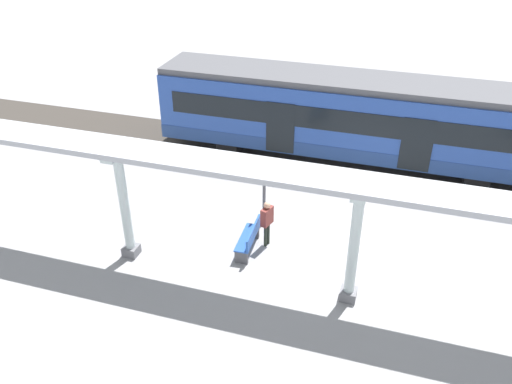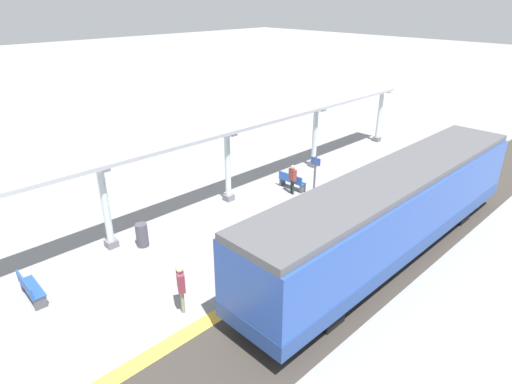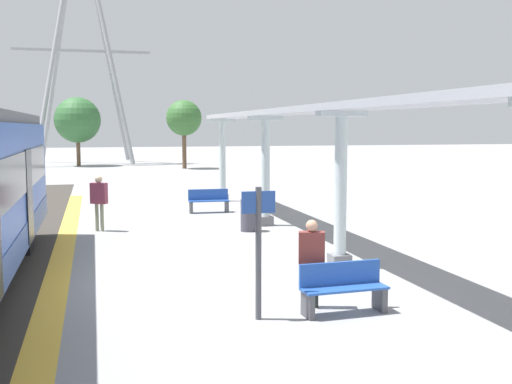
# 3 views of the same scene
# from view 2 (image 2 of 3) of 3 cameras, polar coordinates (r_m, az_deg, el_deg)

# --- Properties ---
(ground_plane) EXTENTS (176.00, 176.00, 0.00)m
(ground_plane) POSITION_cam_2_polar(r_m,az_deg,el_deg) (19.62, 2.49, -3.61)
(ground_plane) COLOR gray
(tactile_edge_strip) EXTENTS (0.54, 34.04, 0.01)m
(tactile_edge_strip) POSITION_cam_2_polar(r_m,az_deg,el_deg) (17.89, 9.90, -6.99)
(tactile_edge_strip) COLOR gold
(tactile_edge_strip) RESTS_ON ground
(trackbed) EXTENTS (3.20, 46.04, 0.01)m
(trackbed) POSITION_cam_2_polar(r_m,az_deg,el_deg) (17.07, 14.98, -9.22)
(trackbed) COLOR #38332D
(trackbed) RESTS_ON ground
(train_near_carriage) EXTENTS (2.65, 15.02, 3.48)m
(train_near_carriage) POSITION_cam_2_polar(r_m,az_deg,el_deg) (16.99, 17.52, -2.57)
(train_near_carriage) COLOR #284BA4
(train_near_carriage) RESTS_ON ground
(canopy_pillar_nearest) EXTENTS (1.10, 0.44, 3.52)m
(canopy_pillar_nearest) POSITION_cam_2_polar(r_m,az_deg,el_deg) (30.82, 15.96, 9.63)
(canopy_pillar_nearest) COLOR slate
(canopy_pillar_nearest) RESTS_ON ground
(canopy_pillar_second) EXTENTS (1.10, 0.44, 3.52)m
(canopy_pillar_second) POSITION_cam_2_polar(r_m,az_deg,el_deg) (25.24, 7.74, 7.15)
(canopy_pillar_second) COLOR slate
(canopy_pillar_second) RESTS_ON ground
(canopy_pillar_third) EXTENTS (1.10, 0.44, 3.52)m
(canopy_pillar_third) POSITION_cam_2_polar(r_m,az_deg,el_deg) (20.73, -3.75, 3.39)
(canopy_pillar_third) COLOR slate
(canopy_pillar_third) RESTS_ON ground
(canopy_pillar_fourth) EXTENTS (1.10, 0.44, 3.52)m
(canopy_pillar_fourth) POSITION_cam_2_polar(r_m,az_deg,el_deg) (17.70, -19.19, -1.88)
(canopy_pillar_fourth) COLOR slate
(canopy_pillar_fourth) RESTS_ON ground
(canopy_beam) EXTENTS (1.20, 27.40, 0.16)m
(canopy_beam) POSITION_cam_2_polar(r_m,az_deg,el_deg) (20.29, -3.38, 8.34)
(canopy_beam) COLOR #A8AAB2
(canopy_beam) RESTS_ON canopy_pillar_nearest
(bench_near_end) EXTENTS (1.52, 0.51, 0.86)m
(bench_near_end) POSITION_cam_2_polar(r_m,az_deg,el_deg) (22.50, 4.71, 1.43)
(bench_near_end) COLOR #2551A9
(bench_near_end) RESTS_ON ground
(bench_mid_platform) EXTENTS (1.51, 0.49, 0.86)m
(bench_mid_platform) POSITION_cam_2_polar(r_m,az_deg,el_deg) (16.40, -27.65, -11.18)
(bench_mid_platform) COLOR #244D9F
(bench_mid_platform) RESTS_ON ground
(trash_bin) EXTENTS (0.48, 0.48, 0.98)m
(trash_bin) POSITION_cam_2_polar(r_m,az_deg,el_deg) (18.00, -14.79, -5.50)
(trash_bin) COLOR #45444F
(trash_bin) RESTS_ON ground
(platform_info_sign) EXTENTS (0.56, 0.10, 2.20)m
(platform_info_sign) POSITION_cam_2_polar(r_m,az_deg,el_deg) (21.28, 7.76, 2.47)
(platform_info_sign) COLOR #4C4C51
(platform_info_sign) RESTS_ON ground
(passenger_waiting_near_edge) EXTENTS (0.54, 0.43, 1.71)m
(passenger_waiting_near_edge) POSITION_cam_2_polar(r_m,az_deg,el_deg) (13.97, -9.86, -11.76)
(passenger_waiting_near_edge) COLOR gray
(passenger_waiting_near_edge) RESTS_ON ground
(passenger_by_the_benches) EXTENTS (0.49, 0.32, 1.56)m
(passenger_by_the_benches) POSITION_cam_2_polar(r_m,az_deg,el_deg) (21.74, 4.84, 2.10)
(passenger_by_the_benches) COLOR black
(passenger_by_the_benches) RESTS_ON ground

